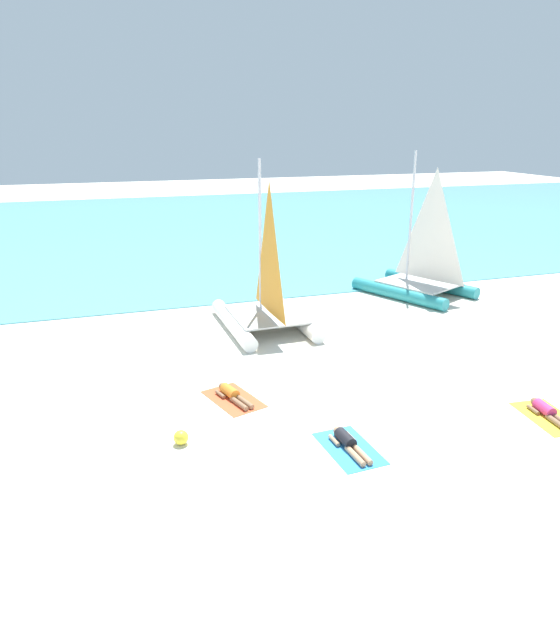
# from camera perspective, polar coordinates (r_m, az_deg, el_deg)

# --- Properties ---
(ground_plane) EXTENTS (120.00, 120.00, 0.00)m
(ground_plane) POSITION_cam_1_polar(r_m,az_deg,el_deg) (23.83, -3.72, 0.97)
(ground_plane) COLOR silver
(ocean_water) EXTENTS (120.00, 40.00, 0.05)m
(ocean_water) POSITION_cam_1_polar(r_m,az_deg,el_deg) (44.01, -10.64, 8.98)
(ocean_water) COLOR #5BB2C1
(ocean_water) RESTS_ON ground
(sailboat_white) EXTENTS (3.11, 4.78, 6.16)m
(sailboat_white) POSITION_cam_1_polar(r_m,az_deg,el_deg) (21.40, -1.44, 1.51)
(sailboat_white) COLOR white
(sailboat_white) RESTS_ON ground
(sailboat_teal) EXTENTS (4.79, 5.64, 6.25)m
(sailboat_teal) POSITION_cam_1_polar(r_m,az_deg,el_deg) (26.48, 13.56, 4.40)
(sailboat_teal) COLOR teal
(sailboat_teal) RESTS_ON ground
(towel_left) EXTENTS (1.61, 2.14, 0.01)m
(towel_left) POSITION_cam_1_polar(r_m,az_deg,el_deg) (16.26, -4.64, -7.83)
(towel_left) COLOR #EA5933
(towel_left) RESTS_ON ground
(sunbather_left) EXTENTS (0.83, 1.54, 0.30)m
(sunbather_left) POSITION_cam_1_polar(r_m,az_deg,el_deg) (16.25, -4.77, -7.34)
(sunbather_left) COLOR orange
(sunbather_left) RESTS_ON towel_left
(towel_middle) EXTENTS (1.22, 1.97, 0.01)m
(towel_middle) POSITION_cam_1_polar(r_m,az_deg,el_deg) (14.04, 6.88, -12.53)
(towel_middle) COLOR #338CD8
(towel_middle) RESTS_ON ground
(sunbather_middle) EXTENTS (0.57, 1.57, 0.30)m
(sunbather_middle) POSITION_cam_1_polar(r_m,az_deg,el_deg) (14.02, 6.77, -11.97)
(sunbather_middle) COLOR black
(sunbather_middle) RESTS_ON towel_middle
(towel_right) EXTENTS (1.27, 1.99, 0.01)m
(towel_right) POSITION_cam_1_polar(r_m,az_deg,el_deg) (16.83, 25.10, -8.72)
(towel_right) COLOR yellow
(towel_right) RESTS_ON ground
(sunbather_right) EXTENTS (0.58, 1.57, 0.30)m
(sunbather_right) POSITION_cam_1_polar(r_m,az_deg,el_deg) (16.82, 25.02, -8.24)
(sunbather_right) COLOR #D83372
(sunbather_right) RESTS_ON towel_right
(beach_ball) EXTENTS (0.36, 0.36, 0.36)m
(beach_ball) POSITION_cam_1_polar(r_m,az_deg,el_deg) (14.23, -9.80, -11.42)
(beach_ball) COLOR yellow
(beach_ball) RESTS_ON ground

